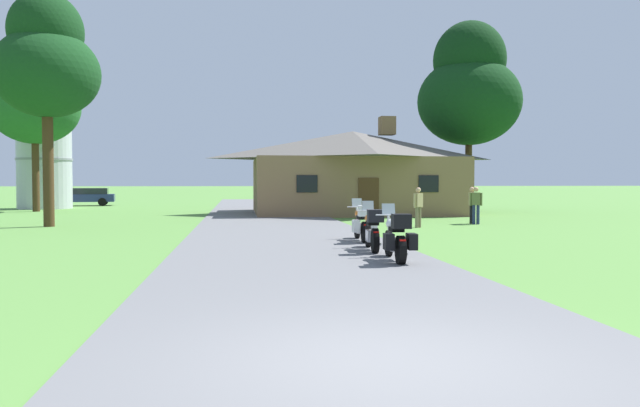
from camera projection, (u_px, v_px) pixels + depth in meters
name	position (u px, v px, depth m)	size (l,w,h in m)	color
ground_plane	(273.00, 226.00, 25.93)	(500.00, 500.00, 0.00)	#56893D
asphalt_driveway	(276.00, 228.00, 23.95)	(6.40, 80.00, 0.06)	slate
motorcycle_white_nearest_to_camera	(397.00, 238.00, 13.77)	(0.79, 2.08, 1.30)	black
motorcycle_orange_second_in_row	(372.00, 230.00, 15.96)	(0.67, 2.08, 1.30)	black
motorcycle_orange_farthest_in_row	(362.00, 223.00, 18.47)	(0.74, 2.08, 1.30)	black
stone_lodge	(353.00, 171.00, 35.94)	(12.36, 9.42, 5.82)	brown
bystander_tan_shirt_near_lodge	(472.00, 203.00, 27.07)	(0.39, 0.46, 1.67)	black
bystander_tan_shirt_beside_signpost	(418.00, 205.00, 24.73)	(0.47, 0.39, 1.67)	#75664C
bystander_olive_shirt_by_tree	(476.00, 203.00, 26.70)	(0.50, 0.36, 1.67)	navy
tree_left_near	(47.00, 62.00, 25.08)	(4.34, 4.34, 9.80)	#422D19
tree_left_far	(34.00, 96.00, 37.95)	(5.57, 5.57, 10.99)	#422D19
tree_right_of_lodge	(469.00, 89.00, 38.80)	(6.65, 6.65, 12.26)	#422D19
metal_silo_distant	(44.00, 153.00, 42.46)	(3.77, 3.77, 7.88)	#B2B7BC
parked_navy_suv_far_left	(85.00, 196.00, 47.51)	(4.81, 2.46, 1.40)	navy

